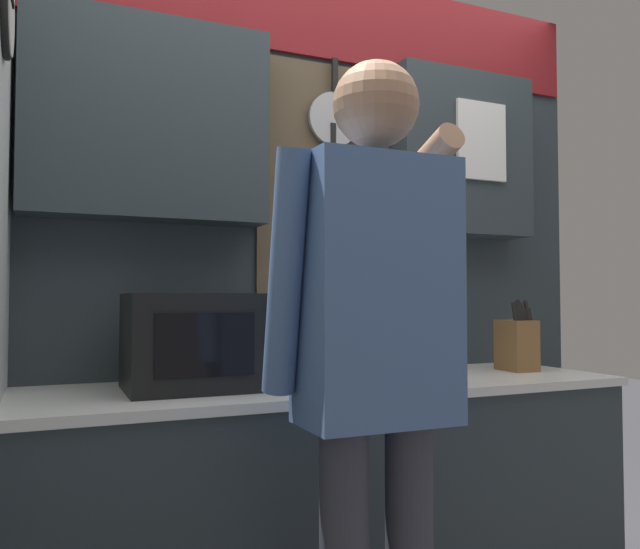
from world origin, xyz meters
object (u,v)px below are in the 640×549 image
(utensil_crock, at_px, (436,353))
(person, at_px, (374,344))
(microwave, at_px, (212,341))
(knife_block, at_px, (517,344))

(utensil_crock, distance_m, person, 0.84)
(utensil_crock, xyz_separation_m, person, (-0.59, -0.60, 0.09))
(utensil_crock, bearing_deg, microwave, -179.98)
(microwave, bearing_deg, person, -66.15)
(knife_block, bearing_deg, microwave, -179.98)
(knife_block, distance_m, person, 1.14)
(microwave, relative_size, utensil_crock, 1.53)
(knife_block, height_order, person, person)
(microwave, relative_size, person, 0.30)
(person, bearing_deg, utensil_crock, 45.71)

